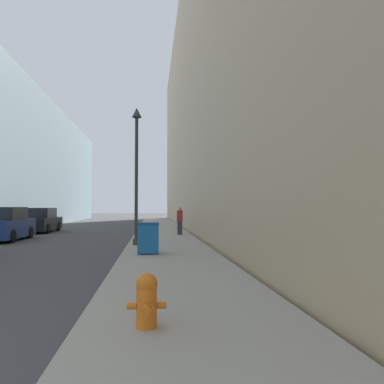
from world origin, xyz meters
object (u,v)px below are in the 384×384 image
at_px(trash_bin, 148,238).
at_px(lamppost, 136,161).
at_px(fire_hydrant, 147,299).
at_px(parked_sedan_near, 3,225).
at_px(pedestrian_on_sidewalk, 180,221).
at_px(parked_sedan_far, 41,221).

xyz_separation_m(trash_bin, lamppost, (-0.53, 2.99, 2.93)).
height_order(fire_hydrant, lamppost, lamppost).
relative_size(lamppost, parked_sedan_near, 1.30).
bearing_deg(fire_hydrant, lamppost, 93.14).
relative_size(lamppost, pedestrian_on_sidewalk, 3.62).
distance_m(parked_sedan_near, parked_sedan_far, 6.44).
relative_size(trash_bin, parked_sedan_far, 0.22).
height_order(lamppost, parked_sedan_near, lamppost).
bearing_deg(parked_sedan_near, fire_hydrant, -63.67).
bearing_deg(parked_sedan_far, lamppost, -57.60).
distance_m(lamppost, parked_sedan_far, 13.20).
height_order(fire_hydrant, parked_sedan_far, parked_sedan_far).
bearing_deg(lamppost, fire_hydrant, -86.86).
height_order(trash_bin, parked_sedan_far, parked_sedan_far).
bearing_deg(parked_sedan_far, pedestrian_on_sidewalk, -30.98).
bearing_deg(pedestrian_on_sidewalk, lamppost, -112.28).
relative_size(fire_hydrant, pedestrian_on_sidewalk, 0.45).
height_order(fire_hydrant, pedestrian_on_sidewalk, pedestrian_on_sidewalk).
relative_size(parked_sedan_near, parked_sedan_far, 0.94).
relative_size(parked_sedan_far, pedestrian_on_sidewalk, 2.96).
distance_m(fire_hydrant, parked_sedan_near, 16.90).
bearing_deg(fire_hydrant, pedestrian_on_sidewalk, 84.23).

